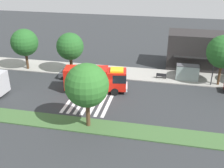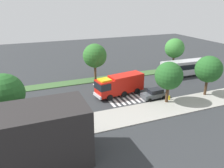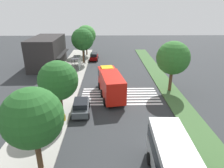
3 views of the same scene
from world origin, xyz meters
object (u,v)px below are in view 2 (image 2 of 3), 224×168
at_px(sidewalk_tree_center, 169,76).
at_px(bus_stop_shelter, 48,115).
at_px(parked_car_west, 154,94).
at_px(bench_near_shelter, 78,118).
at_px(transit_bus, 184,67).
at_px(median_tree_far_west, 175,48).
at_px(sidewalk_tree_west, 209,69).
at_px(sidewalk_tree_east, 4,94).
at_px(median_tree_west, 95,56).
at_px(street_lamp, 16,104).
at_px(fire_hydrant, 169,98).
at_px(fire_truck, 119,84).

bearing_deg(sidewalk_tree_center, bus_stop_shelter, 1.74).
relative_size(parked_car_west, bench_near_shelter, 2.79).
relative_size(transit_bus, median_tree_far_west, 1.44).
relative_size(parked_car_west, sidewalk_tree_west, 0.64).
bearing_deg(bench_near_shelter, transit_bus, -158.10).
bearing_deg(sidewalk_tree_east, bench_near_shelter, 176.27).
bearing_deg(median_tree_far_west, median_tree_west, 0.00).
height_order(street_lamp, sidewalk_tree_east, sidewalk_tree_east).
distance_m(parked_car_west, sidewalk_tree_east, 23.30).
relative_size(parked_car_west, sidewalk_tree_center, 0.66).
distance_m(bus_stop_shelter, median_tree_west, 19.79).
xyz_separation_m(sidewalk_tree_west, fire_hydrant, (7.24, -0.50, -4.36)).
distance_m(transit_bus, bus_stop_shelter, 32.40).
height_order(fire_truck, parked_car_west, fire_truck).
xyz_separation_m(parked_car_west, street_lamp, (21.66, 1.80, 2.79)).
xyz_separation_m(transit_bus, median_tree_far_west, (-0.79, -4.96, 3.21)).
distance_m(fire_truck, transit_bus, 18.11).
bearing_deg(fire_truck, transit_bus, -175.61).
relative_size(fire_truck, median_tree_west, 1.23).
distance_m(fire_truck, sidewalk_tree_east, 18.90).
distance_m(sidewalk_tree_west, sidewalk_tree_east, 31.92).
height_order(transit_bus, fire_hydrant, transit_bus).
bearing_deg(median_tree_west, street_lamp, 43.97).
height_order(fire_truck, sidewalk_tree_center, sidewalk_tree_center).
xyz_separation_m(transit_bus, sidewalk_tree_center, (11.49, 10.12, 2.57)).
distance_m(street_lamp, sidewalk_tree_east, 2.07).
relative_size(fire_truck, street_lamp, 1.57).
height_order(sidewalk_tree_east, median_tree_far_west, sidewalk_tree_east).
bearing_deg(sidewalk_tree_west, median_tree_west, -44.01).
bearing_deg(sidewalk_tree_center, parked_car_west, -65.18).
bearing_deg(street_lamp, bus_stop_shelter, 164.72).
xyz_separation_m(bench_near_shelter, fire_hydrant, (-15.99, -1.07, -0.10)).
bearing_deg(street_lamp, fire_hydrant, -179.76).
bearing_deg(median_tree_west, bus_stop_shelter, 53.41).
bearing_deg(transit_bus, fire_hydrant, -135.88).
bearing_deg(transit_bus, bus_stop_shelter, -158.84).
distance_m(bus_stop_shelter, sidewalk_tree_west, 27.40).
bearing_deg(sidewalk_tree_east, transit_bus, -163.99).
xyz_separation_m(fire_truck, median_tree_far_west, (-18.39, -9.21, 3.28)).
distance_m(parked_car_west, bench_near_shelter, 14.35).
relative_size(sidewalk_tree_center, fire_hydrant, 9.72).
bearing_deg(fire_truck, bench_near_shelter, 26.42).
relative_size(bus_stop_shelter, median_tree_west, 0.46).
distance_m(median_tree_far_west, median_tree_west, 19.74).
distance_m(sidewalk_tree_east, median_tree_far_west, 39.07).
bearing_deg(transit_bus, bench_near_shelter, -156.22).
xyz_separation_m(street_lamp, sidewalk_tree_east, (1.09, 0.40, 1.72)).
height_order(bus_stop_shelter, bench_near_shelter, bus_stop_shelter).
relative_size(fire_truck, median_tree_far_west, 1.25).
xyz_separation_m(parked_car_west, sidewalk_tree_center, (-1.02, 2.20, 3.79)).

